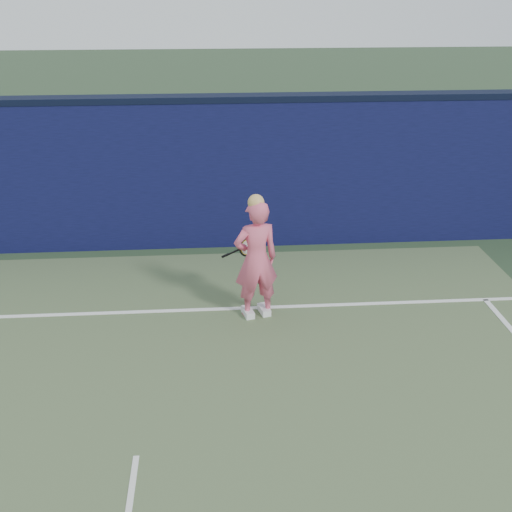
{
  "coord_description": "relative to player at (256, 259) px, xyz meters",
  "views": [
    {
      "loc": [
        0.81,
        -4.1,
        4.37
      ],
      "look_at": [
        1.4,
        3.82,
        0.9
      ],
      "focal_mm": 45.0,
      "sensor_mm": 36.0,
      "label": 1
    }
  ],
  "objects": [
    {
      "name": "racket",
      "position": [
        -0.12,
        0.43,
        -0.01
      ],
      "size": [
        0.5,
        0.2,
        0.28
      ],
      "rotation": [
        0.0,
        0.0,
        0.22
      ],
      "color": "black",
      "rests_on": "ground"
    },
    {
      "name": "backstop_wall",
      "position": [
        -1.4,
        2.68,
        0.4
      ],
      "size": [
        24.0,
        0.4,
        2.5
      ],
      "primitive_type": "cube",
      "color": "black",
      "rests_on": "ground"
    },
    {
      "name": "player",
      "position": [
        0.0,
        0.0,
        0.0
      ],
      "size": [
        0.69,
        0.54,
        1.77
      ],
      "rotation": [
        0.0,
        0.0,
        3.38
      ],
      "color": "#E55978",
      "rests_on": "ground"
    },
    {
      "name": "wall_cap",
      "position": [
        -1.4,
        2.68,
        1.7
      ],
      "size": [
        24.0,
        0.42,
        0.1
      ],
      "primitive_type": "cube",
      "color": "black",
      "rests_on": "backstop_wall"
    }
  ]
}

